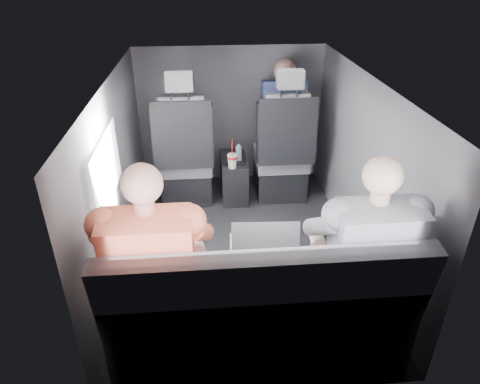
{
  "coord_description": "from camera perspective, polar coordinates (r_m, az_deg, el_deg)",
  "views": [
    {
      "loc": [
        -0.26,
        -2.77,
        2.07
      ],
      "look_at": [
        -0.02,
        -0.05,
        0.56
      ],
      "focal_mm": 32.0,
      "sensor_mm": 36.0,
      "label": 1
    }
  ],
  "objects": [
    {
      "name": "floor",
      "position": [
        3.47,
        0.3,
        -7.63
      ],
      "size": [
        2.6,
        2.6,
        0.0
      ],
      "primitive_type": "plane",
      "color": "black",
      "rests_on": "ground"
    },
    {
      "name": "laptop_white",
      "position": [
        2.47,
        -10.9,
        -7.23
      ],
      "size": [
        0.35,
        0.36,
        0.23
      ],
      "color": "silver",
      "rests_on": "passenger_rear_left"
    },
    {
      "name": "front_seat_right",
      "position": [
        4.04,
        5.6,
        4.46
      ],
      "size": [
        0.52,
        0.58,
        1.26
      ],
      "color": "black",
      "rests_on": "floor"
    },
    {
      "name": "rear_bench",
      "position": [
        2.47,
        2.68,
        -16.57
      ],
      "size": [
        1.6,
        0.57,
        0.92
      ],
      "color": "#5F5E63",
      "rests_on": "floor"
    },
    {
      "name": "soda_cup",
      "position": [
        3.82,
        -1.04,
        4.24
      ],
      "size": [
        0.09,
        0.09,
        0.28
      ],
      "color": "white",
      "rests_on": "center_console"
    },
    {
      "name": "laptop_black",
      "position": [
        2.59,
        15.03,
        -5.88
      ],
      "size": [
        0.41,
        0.45,
        0.24
      ],
      "color": "black",
      "rests_on": "passenger_rear_right"
    },
    {
      "name": "ceiling",
      "position": [
        2.88,
        0.38,
        14.49
      ],
      "size": [
        2.6,
        2.6,
        0.0
      ],
      "primitive_type": "plane",
      "rotation": [
        3.14,
        0.0,
        0.0
      ],
      "color": "#B2B2AD",
      "rests_on": "panel_back"
    },
    {
      "name": "panel_back",
      "position": [
        2.05,
        3.8,
        -14.11
      ],
      "size": [
        1.8,
        0.02,
        1.35
      ],
      "primitive_type": "cube",
      "color": "#56565B",
      "rests_on": "floor"
    },
    {
      "name": "passenger_rear_right",
      "position": [
        2.44,
        15.7,
        -7.99
      ],
      "size": [
        0.53,
        0.65,
        1.27
      ],
      "color": "navy",
      "rests_on": "rear_bench"
    },
    {
      "name": "passenger_rear_left",
      "position": [
        2.32,
        -11.2,
        -9.52
      ],
      "size": [
        0.54,
        0.65,
        1.28
      ],
      "color": "#2D2D32",
      "rests_on": "rear_bench"
    },
    {
      "name": "front_seat_left",
      "position": [
        3.98,
        -7.27,
        3.98
      ],
      "size": [
        0.52,
        0.58,
        1.26
      ],
      "color": "black",
      "rests_on": "floor"
    },
    {
      "name": "laptop_silver",
      "position": [
        2.44,
        3.05,
        -7.13
      ],
      "size": [
        0.38,
        0.34,
        0.26
      ],
      "color": "#B4B4B9",
      "rests_on": "rear_bench"
    },
    {
      "name": "panel_front",
      "position": [
        4.31,
        -1.28,
        10.12
      ],
      "size": [
        1.8,
        0.02,
        1.35
      ],
      "primitive_type": "cube",
      "color": "#56565B",
      "rests_on": "floor"
    },
    {
      "name": "center_console",
      "position": [
        4.11,
        -0.81,
        1.95
      ],
      "size": [
        0.24,
        0.48,
        0.41
      ],
      "color": "black",
      "rests_on": "floor"
    },
    {
      "name": "passenger_front_right",
      "position": [
        4.16,
        5.72,
        10.38
      ],
      "size": [
        0.41,
        0.41,
        0.83
      ],
      "color": "navy",
      "rests_on": "front_seat_right"
    },
    {
      "name": "panel_left",
      "position": [
        3.17,
        -16.09,
        1.65
      ],
      "size": [
        0.02,
        2.6,
        1.35
      ],
      "primitive_type": "cube",
      "color": "#56565B",
      "rests_on": "floor"
    },
    {
      "name": "water_bottle",
      "position": [
        3.95,
        -0.18,
        5.14
      ],
      "size": [
        0.06,
        0.06,
        0.16
      ],
      "color": "#A7C4E2",
      "rests_on": "center_console"
    },
    {
      "name": "seatbelt",
      "position": [
        3.74,
        6.35,
        8.95
      ],
      "size": [
        0.35,
        0.11,
        0.59
      ],
      "primitive_type": "cube",
      "rotation": [
        -0.14,
        0.49,
        0.0
      ],
      "color": "black",
      "rests_on": "front_seat_right"
    },
    {
      "name": "side_window",
      "position": [
        2.81,
        -17.28,
        2.94
      ],
      "size": [
        0.02,
        0.75,
        0.42
      ],
      "primitive_type": "cube",
      "color": "white",
      "rests_on": "panel_left"
    },
    {
      "name": "panel_right",
      "position": [
        3.31,
        16.04,
        2.9
      ],
      "size": [
        0.02,
        2.6,
        1.35
      ],
      "primitive_type": "cube",
      "color": "#56565B",
      "rests_on": "floor"
    }
  ]
}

